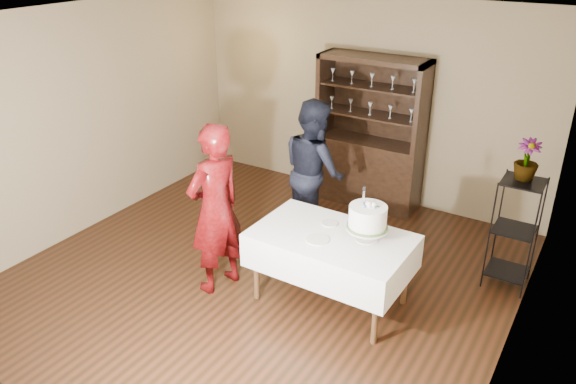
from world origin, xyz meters
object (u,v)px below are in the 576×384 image
cake (368,219)px  cake_table (331,251)px  plant_etagere (515,229)px  man (314,171)px  woman (215,209)px  potted_plant (527,160)px  china_hutch (369,157)px

cake → cake_table: bearing=-162.5°
plant_etagere → man: (-2.25, -0.16, 0.21)m
woman → potted_plant: woman is taller
china_hutch → cake_table: china_hutch is taller
china_hutch → man: 1.24m
man → china_hutch: bearing=-60.7°
china_hutch → woman: china_hutch is taller
plant_etagere → cake_table: size_ratio=0.78×
plant_etagere → potted_plant: size_ratio=2.90×
plant_etagere → woman: woman is taller
man → potted_plant: 2.31m
china_hutch → woman: 2.71m
man → potted_plant: man is taller
man → plant_etagere: bearing=-138.6°
woman → potted_plant: size_ratio=4.33×
potted_plant → china_hutch: bearing=154.1°
woman → cake_table: bearing=119.0°
man → cake: 1.49m
man → cake: size_ratio=3.14×
plant_etagere → potted_plant: 0.74m
plant_etagere → man: man is taller
china_hutch → man: bearing=-98.0°
cake_table → potted_plant: (1.44, 1.30, 0.81)m
cake → potted_plant: potted_plant is taller
cake → plant_etagere: bearing=45.3°
plant_etagere → woman: bearing=-148.1°
cake_table → cake: size_ratio=2.80×
cake_table → woman: bearing=-162.4°
china_hutch → cake_table: 2.39m
cake_table → man: size_ratio=0.89×
plant_etagere → woman: 3.05m
china_hutch → woman: (-0.50, -2.66, 0.23)m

